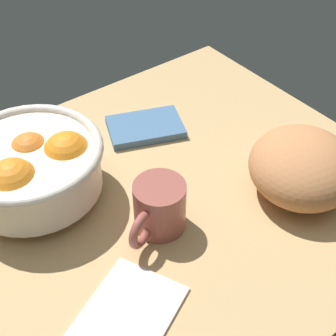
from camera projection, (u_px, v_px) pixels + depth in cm
name	position (u px, v px, depth cm)	size (l,w,h in cm)	color
ground_plane	(146.00, 210.00, 74.53)	(78.09, 61.76, 3.00)	tan
fruit_bowl	(32.00, 166.00, 70.65)	(21.79, 21.79, 10.67)	silver
bread_loaf	(302.00, 167.00, 72.54)	(16.75, 15.96, 9.48)	#C6804E
napkin_folded	(145.00, 127.00, 86.08)	(12.90, 8.43, 1.42)	#486E98
napkin_spare	(123.00, 320.00, 58.83)	(15.51, 10.44, 0.85)	silver
mug	(158.00, 208.00, 67.62)	(10.92, 7.38, 7.72)	#9F5247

